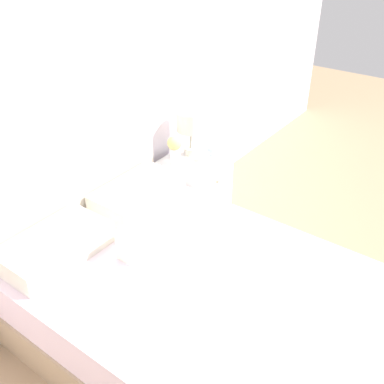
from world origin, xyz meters
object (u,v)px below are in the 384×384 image
(table_lamp, at_px, (191,123))
(teacup, at_px, (205,158))
(nightstand, at_px, (195,190))
(flower_vase, at_px, (175,148))
(bed, at_px, (195,307))
(alarm_clock, at_px, (212,151))

(table_lamp, xyz_separation_m, teacup, (-0.03, -0.17, -0.24))
(nightstand, height_order, flower_vase, flower_vase)
(bed, xyz_separation_m, alarm_clock, (1.18, 0.70, 0.34))
(alarm_clock, bearing_deg, teacup, -171.69)
(bed, bearing_deg, table_lamp, 37.78)
(flower_vase, distance_m, teacup, 0.27)
(table_lamp, height_order, teacup, table_lamp)
(teacup, bearing_deg, bed, -147.39)
(bed, relative_size, flower_vase, 9.17)
(bed, xyz_separation_m, flower_vase, (0.89, 0.85, 0.44))
(flower_vase, relative_size, alarm_clock, 3.38)
(table_lamp, distance_m, teacup, 0.30)
(flower_vase, bearing_deg, alarm_clock, -27.84)
(bed, xyz_separation_m, teacup, (1.07, 0.68, 0.33))
(nightstand, xyz_separation_m, table_lamp, (0.05, 0.08, 0.58))
(bed, distance_m, nightstand, 1.31)
(nightstand, bearing_deg, teacup, -81.24)
(table_lamp, height_order, alarm_clock, table_lamp)
(bed, xyz_separation_m, table_lamp, (1.10, 0.85, 0.58))
(teacup, height_order, alarm_clock, alarm_clock)
(nightstand, xyz_separation_m, flower_vase, (-0.16, 0.08, 0.44))
(alarm_clock, bearing_deg, flower_vase, 152.16)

